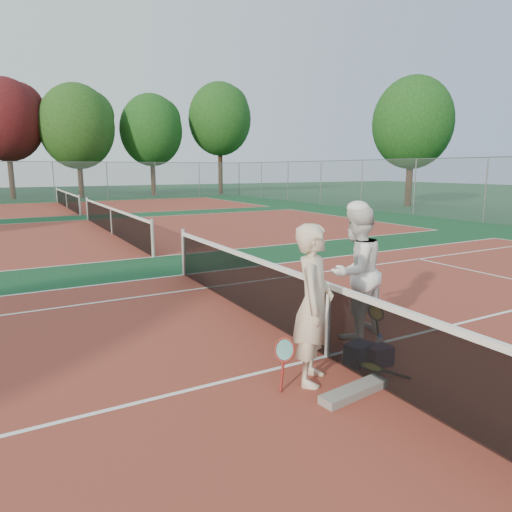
# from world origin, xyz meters

# --- Properties ---
(ground) EXTENTS (130.00, 130.00, 0.00)m
(ground) POSITION_xyz_m (0.00, 0.00, 0.00)
(ground) COLOR #0F3A1E
(ground) RESTS_ON ground
(court_main) EXTENTS (23.77, 10.97, 0.01)m
(court_main) POSITION_xyz_m (0.00, 0.00, 0.00)
(court_main) COLOR maroon
(court_main) RESTS_ON ground
(court_far_a) EXTENTS (23.77, 10.97, 0.01)m
(court_far_a) POSITION_xyz_m (0.00, 13.50, 0.00)
(court_far_a) COLOR maroon
(court_far_a) RESTS_ON ground
(court_far_b) EXTENTS (23.77, 10.97, 0.01)m
(court_far_b) POSITION_xyz_m (0.00, 27.00, 0.00)
(court_far_b) COLOR maroon
(court_far_b) RESTS_ON ground
(net_main) EXTENTS (0.10, 10.98, 1.02)m
(net_main) POSITION_xyz_m (0.00, 0.00, 0.51)
(net_main) COLOR black
(net_main) RESTS_ON ground
(net_far_a) EXTENTS (0.10, 10.98, 1.02)m
(net_far_a) POSITION_xyz_m (0.00, 13.50, 0.51)
(net_far_a) COLOR black
(net_far_a) RESTS_ON ground
(net_far_b) EXTENTS (0.10, 10.98, 1.02)m
(net_far_b) POSITION_xyz_m (0.00, 27.00, 0.51)
(net_far_b) COLOR black
(net_far_b) RESTS_ON ground
(fence_back) EXTENTS (32.00, 0.06, 3.00)m
(fence_back) POSITION_xyz_m (0.00, 34.00, 1.50)
(fence_back) COLOR slate
(fence_back) RESTS_ON ground
(player_a) EXTENTS (0.80, 0.81, 1.89)m
(player_a) POSITION_xyz_m (-0.60, -0.48, 0.94)
(player_a) COLOR beige
(player_a) RESTS_ON ground
(player_b) EXTENTS (1.09, 0.92, 1.97)m
(player_b) POSITION_xyz_m (0.84, 0.45, 0.99)
(player_b) COLOR white
(player_b) RESTS_ON ground
(racket_red) EXTENTS (0.40, 0.40, 0.55)m
(racket_red) POSITION_xyz_m (-0.94, -0.40, 0.28)
(racket_red) COLOR maroon
(racket_red) RESTS_ON ground
(racket_black_held) EXTENTS (0.35, 0.35, 0.57)m
(racket_black_held) POSITION_xyz_m (0.94, 0.09, 0.28)
(racket_black_held) COLOR black
(racket_black_held) RESTS_ON ground
(racket_spare) EXTENTS (0.60, 0.62, 0.13)m
(racket_spare) POSITION_xyz_m (0.14, -0.70, 0.07)
(racket_spare) COLOR black
(racket_spare) RESTS_ON ground
(sports_bag_navy) EXTENTS (0.40, 0.32, 0.28)m
(sports_bag_navy) POSITION_xyz_m (0.21, -0.38, 0.14)
(sports_bag_navy) COLOR black
(sports_bag_navy) RESTS_ON ground
(sports_bag_purple) EXTENTS (0.32, 0.23, 0.25)m
(sports_bag_purple) POSITION_xyz_m (0.42, -0.54, 0.13)
(sports_bag_purple) COLOR black
(sports_bag_purple) RESTS_ON ground
(net_cover_canvas) EXTENTS (0.94, 0.33, 0.10)m
(net_cover_canvas) POSITION_xyz_m (-0.40, -1.00, 0.05)
(net_cover_canvas) COLOR slate
(net_cover_canvas) RESTS_ON ground
(water_bottle) EXTENTS (0.09, 0.09, 0.30)m
(water_bottle) POSITION_xyz_m (0.57, -0.39, 0.15)
(water_bottle) COLOR #AAC4D7
(water_bottle) RESTS_ON ground
(tree_back_maroon) EXTENTS (5.73, 5.73, 9.62)m
(tree_back_maroon) POSITION_xyz_m (-2.77, 38.21, 6.30)
(tree_back_maroon) COLOR #382314
(tree_back_maroon) RESTS_ON ground
(tree_back_3) EXTENTS (6.13, 6.13, 9.46)m
(tree_back_3) POSITION_xyz_m (2.44, 37.27, 5.93)
(tree_back_3) COLOR #382314
(tree_back_3) RESTS_ON ground
(tree_back_4) EXTENTS (5.66, 5.66, 9.19)m
(tree_back_4) POSITION_xyz_m (8.95, 37.85, 5.92)
(tree_back_4) COLOR #382314
(tree_back_4) RESTS_ON ground
(tree_back_5) EXTENTS (6.07, 6.07, 10.69)m
(tree_back_5) POSITION_xyz_m (15.63, 37.36, 7.18)
(tree_back_5) COLOR #382314
(tree_back_5) RESTS_ON ground
(tree_right_1) EXTENTS (5.16, 5.16, 8.37)m
(tree_right_1) POSITION_xyz_m (20.20, 17.31, 5.39)
(tree_right_1) COLOR #382314
(tree_right_1) RESTS_ON ground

